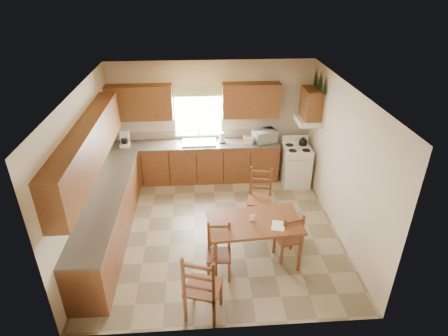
{
  "coord_description": "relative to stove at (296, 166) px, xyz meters",
  "views": [
    {
      "loc": [
        -0.27,
        -5.77,
        4.41
      ],
      "look_at": [
        0.15,
        0.3,
        1.15
      ],
      "focal_mm": 30.0,
      "sensor_mm": 36.0,
      "label": 1
    }
  ],
  "objects": [
    {
      "name": "microwave",
      "position": [
        -0.69,
        0.33,
        0.62
      ],
      "size": [
        0.55,
        0.47,
        0.28
      ],
      "primitive_type": "imported",
      "rotation": [
        0.0,
        0.0,
        0.32
      ],
      "color": "silver",
      "rests_on": "counter_back"
    },
    {
      "name": "range_hood",
      "position": [
        0.15,
        0.05,
        1.08
      ],
      "size": [
        0.44,
        0.62,
        0.12
      ],
      "primitive_type": "cube",
      "color": "silver",
      "rests_on": "wall_right"
    },
    {
      "name": "toaster",
      "position": [
        -1.08,
        0.25,
        0.56
      ],
      "size": [
        0.23,
        0.17,
        0.17
      ],
      "primitive_type": "cube",
      "rotation": [
        0.0,
        0.0,
        -0.21
      ],
      "color": "silver",
      "rests_on": "counter_back"
    },
    {
      "name": "lower_cab_back",
      "position": [
        -2.25,
        0.35,
        -0.0
      ],
      "size": [
        3.75,
        0.6,
        0.88
      ],
      "primitive_type": "cube",
      "color": "brown",
      "rests_on": "floor"
    },
    {
      "name": "upper_cab_back_right",
      "position": [
        -1.01,
        0.49,
        1.41
      ],
      "size": [
        1.25,
        0.33,
        0.75
      ],
      "primitive_type": "cube",
      "color": "brown",
      "rests_on": "wall_back"
    },
    {
      "name": "sink_basin",
      "position": [
        -2.18,
        0.35,
        0.5
      ],
      "size": [
        0.75,
        0.45,
        0.04
      ],
      "primitive_type": "cube",
      "color": "silver",
      "rests_on": "counter_back"
    },
    {
      "name": "table_card",
      "position": [
        -1.35,
        -2.48,
        0.42
      ],
      "size": [
        0.09,
        0.04,
        0.11
      ],
      "primitive_type": "cube",
      "rotation": [
        0.0,
        0.0,
        -0.21
      ],
      "color": "white",
      "rests_on": "dining_table"
    },
    {
      "name": "stove",
      "position": [
        0.0,
        0.0,
        0.0
      ],
      "size": [
        0.61,
        0.63,
        0.88
      ],
      "primitive_type": "cube",
      "rotation": [
        0.0,
        0.0,
        -0.03
      ],
      "color": "silver",
      "rests_on": "floor"
    },
    {
      "name": "window_frame",
      "position": [
        -2.18,
        0.62,
        1.11
      ],
      "size": [
        1.13,
        0.02,
        1.18
      ],
      "primitive_type": "cube",
      "color": "silver",
      "rests_on": "wall_back"
    },
    {
      "name": "dining_table",
      "position": [
        -1.31,
        -2.49,
        -0.04
      ],
      "size": [
        1.55,
        0.96,
        0.8
      ],
      "primitive_type": "cube",
      "rotation": [
        0.0,
        0.0,
        0.07
      ],
      "color": "brown",
      "rests_on": "floor"
    },
    {
      "name": "upper_cab_stove",
      "position": [
        0.2,
        0.05,
        1.46
      ],
      "size": [
        0.33,
        0.62,
        0.62
      ],
      "primitive_type": "cube",
      "color": "brown",
      "rests_on": "wall_right"
    },
    {
      "name": "wall_left",
      "position": [
        -4.13,
        -1.6,
        0.91
      ],
      "size": [
        4.5,
        4.5,
        0.0
      ],
      "primitive_type": "plane",
      "color": "beige",
      "rests_on": "floor"
    },
    {
      "name": "upper_cab_left",
      "position": [
        -3.96,
        -1.75,
        1.41
      ],
      "size": [
        0.33,
        3.6,
        0.75
      ],
      "primitive_type": "cube",
      "color": "brown",
      "rests_on": "wall_left"
    },
    {
      "name": "floor",
      "position": [
        -1.88,
        -1.6,
        -0.44
      ],
      "size": [
        4.5,
        4.5,
        0.0
      ],
      "primitive_type": "plane",
      "color": "gray",
      "rests_on": "ground"
    },
    {
      "name": "ceiling",
      "position": [
        -1.88,
        -1.6,
        2.26
      ],
      "size": [
        4.5,
        4.5,
        0.0
      ],
      "primitive_type": "plane",
      "color": "olive",
      "rests_on": "floor"
    },
    {
      "name": "chair_far_left",
      "position": [
        -1.91,
        -2.81,
        0.02
      ],
      "size": [
        0.41,
        0.39,
        0.92
      ],
      "primitive_type": "cube",
      "rotation": [
        0.0,
        0.0,
        -0.07
      ],
      "color": "brown",
      "rests_on": "floor"
    },
    {
      "name": "pine_decal_b",
      "position": [
        0.33,
        0.05,
        1.98
      ],
      "size": [
        0.22,
        0.22,
        0.36
      ],
      "primitive_type": "cone",
      "color": "black",
      "rests_on": "wall_right"
    },
    {
      "name": "window_pane",
      "position": [
        -2.18,
        0.62,
        1.11
      ],
      "size": [
        1.05,
        0.01,
        1.1
      ],
      "primitive_type": "cube",
      "color": "white",
      "rests_on": "wall_back"
    },
    {
      "name": "chair_near_left",
      "position": [
        -2.17,
        -3.56,
        0.13
      ],
      "size": [
        0.59,
        0.57,
        1.13
      ],
      "primitive_type": "cube",
      "rotation": [
        0.0,
        0.0,
        2.84
      ],
      "color": "brown",
      "rests_on": "floor"
    },
    {
      "name": "wall_back",
      "position": [
        -1.88,
        0.65,
        0.91
      ],
      "size": [
        4.5,
        4.5,
        0.0
      ],
      "primitive_type": "plane",
      "color": "beige",
      "rests_on": "floor"
    },
    {
      "name": "lower_cab_left",
      "position": [
        -3.83,
        -1.75,
        -0.0
      ],
      "size": [
        0.6,
        3.6,
        0.88
      ],
      "primitive_type": "cube",
      "color": "brown",
      "rests_on": "floor"
    },
    {
      "name": "counter_left",
      "position": [
        -3.83,
        -1.75,
        0.46
      ],
      "size": [
        0.63,
        3.6,
        0.04
      ],
      "primitive_type": "cube",
      "color": "#534B41",
      "rests_on": "lower_cab_left"
    },
    {
      "name": "chair_far_right",
      "position": [
        -1.04,
        -1.37,
        0.09
      ],
      "size": [
        0.53,
        0.51,
        1.07
      ],
      "primitive_type": "cube",
      "rotation": [
        0.0,
        0.0,
        -0.21
      ],
      "color": "brown",
      "rests_on": "floor"
    },
    {
      "name": "wall_right",
      "position": [
        0.37,
        -1.6,
        0.91
      ],
      "size": [
        4.5,
        4.5,
        0.0
      ],
      "primitive_type": "plane",
      "color": "beige",
      "rests_on": "floor"
    },
    {
      "name": "paper_towel",
      "position": [
        -1.66,
        0.34,
        0.6
      ],
      "size": [
        0.13,
        0.13,
        0.25
      ],
      "primitive_type": "cylinder",
      "rotation": [
        0.0,
        0.0,
        -0.21
      ],
      "color": "white",
      "rests_on": "counter_back"
    },
    {
      "name": "upper_cab_back_left",
      "position": [
        -3.42,
        0.49,
        1.41
      ],
      "size": [
        1.41,
        0.33,
        0.75
      ],
      "primitive_type": "cube",
      "color": "brown",
      "rests_on": "wall_back"
    },
    {
      "name": "table_paper",
      "position": [
        -0.96,
        -2.64,
        0.36
      ],
      "size": [
        0.26,
        0.31,
        0.0
      ],
      "primitive_type": "cube",
      "rotation": [
        0.0,
        0.0,
        -0.27
      ],
      "color": "white",
      "rests_on": "dining_table"
    },
    {
      "name": "coffeemaker",
      "position": [
        -3.82,
        0.31,
        0.66
      ],
      "size": [
        0.31,
        0.33,
        0.37
      ],
      "primitive_type": "cube",
      "rotation": [
        0.0,
        0.0,
        -0.43
      ],
      "color": "silver",
      "rests_on": "counter_back"
    },
    {
      "name": "counter_back",
      "position": [
        -2.25,
        0.35,
        0.46
      ],
      "size": [
        3.75,
        0.63,
        0.04
      ],
      "primitive_type": "cube",
      "color": "#534B41",
      "rests_on": "lower_cab_back"
    },
    {
      "name": "wall_front",
      "position": [
        -1.88,
        -3.85,
        0.91
      ],
      "size": [
        4.5,
        4.5,
        0.0
      ],
      "primitive_type": "plane",
      "color": "beige",
      "rests_on": "floor"
    },
    {
      "name": "chair_near_right",
      "position": [
        -0.73,
        -2.46,
        0.02
      ],
      "size": [
        0.46,
        0.45,
        0.93
      ],
      "primitive_type": "cube",
      "rotation": [
        0.0,
        0.0,
        3.36
      ],
      "color": "brown",
      "rests_on": "floor"
    },
    {
      "name": "window_valance",
      "position": [
        -2.18,
        0.59,
        1.61
      ],
      "size": [
        1.19,
        0.01,
        0.24
      ],
      "primitive_type": "cube",
      "color": "#477337",
      "rests_on": "wall_back"
    },
    {
      "name": "backsplash",
      "position": [
        -2.25,
        0.64,
        0.57
      ],
      "size": [
        3.75,
        0.01,
        0.18
      ],
      "primitive_type": "cube",
      "color": "gray",
      "rests_on": "counter_back"
    },
    {
      "name": "pine_decal_a",
      "position": [
        0.33,
        -0.27,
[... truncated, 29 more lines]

